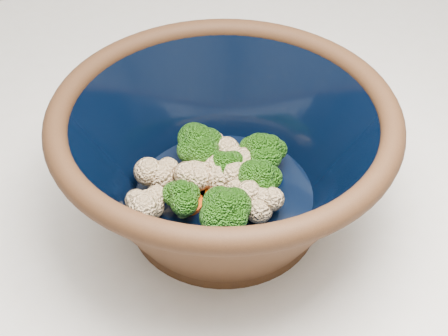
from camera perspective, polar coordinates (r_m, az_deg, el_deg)
name	(u,v)px	position (r m, az deg, el deg)	size (l,w,h in m)	color
mixing_bowl	(224,158)	(0.59, 0.00, 0.96)	(0.39, 0.39, 0.14)	black
vegetable_pile	(224,173)	(0.61, 0.01, -0.46)	(0.17, 0.14, 0.06)	#608442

